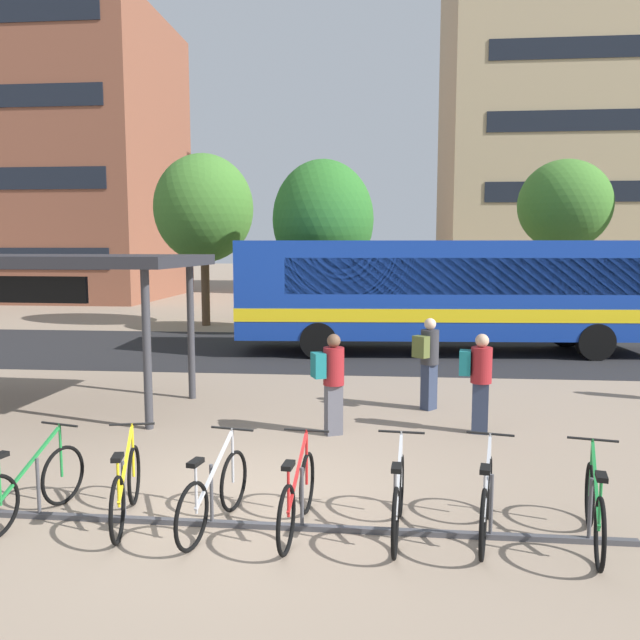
% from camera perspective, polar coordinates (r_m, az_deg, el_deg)
% --- Properties ---
extents(ground, '(200.00, 200.00, 0.00)m').
position_cam_1_polar(ground, '(8.06, -6.78, -15.78)').
color(ground, gray).
extents(bus_lane_asphalt, '(80.00, 7.20, 0.01)m').
position_cam_1_polar(bus_lane_asphalt, '(18.82, 0.39, -2.72)').
color(bus_lane_asphalt, '#232326').
rests_on(bus_lane_asphalt, ground).
extents(city_bus, '(12.15, 3.28, 3.20)m').
position_cam_1_polar(city_bus, '(18.64, 11.30, 2.55)').
color(city_bus, '#14389E').
rests_on(city_bus, ground).
extents(bike_rack, '(8.99, 0.17, 0.70)m').
position_cam_1_polar(bike_rack, '(7.46, -9.60, -16.99)').
color(bike_rack, '#47474C').
rests_on(bike_rack, ground).
extents(parked_bicycle_green_2, '(0.62, 1.68, 0.99)m').
position_cam_1_polar(parked_bicycle_green_2, '(8.04, -24.40, -13.46)').
color(parked_bicycle_green_2, black).
rests_on(parked_bicycle_green_2, ground).
extents(parked_bicycle_yellow_3, '(0.56, 1.70, 0.99)m').
position_cam_1_polar(parked_bicycle_yellow_3, '(7.66, -16.88, -14.17)').
color(parked_bicycle_yellow_3, black).
rests_on(parked_bicycle_yellow_3, ground).
extents(parked_bicycle_silver_4, '(0.54, 1.70, 0.99)m').
position_cam_1_polar(parked_bicycle_silver_4, '(7.28, -9.41, -15.09)').
color(parked_bicycle_silver_4, black).
rests_on(parked_bicycle_silver_4, ground).
extents(parked_bicycle_red_5, '(0.52, 1.72, 0.99)m').
position_cam_1_polar(parked_bicycle_red_5, '(7.12, -2.03, -15.50)').
color(parked_bicycle_red_5, black).
rests_on(parked_bicycle_red_5, ground).
extents(parked_bicycle_silver_6, '(0.52, 1.72, 0.99)m').
position_cam_1_polar(parked_bicycle_silver_6, '(7.11, 6.98, -15.61)').
color(parked_bicycle_silver_6, black).
rests_on(parked_bicycle_silver_6, ground).
extents(parked_bicycle_silver_7, '(0.57, 1.69, 0.99)m').
position_cam_1_polar(parked_bicycle_silver_7, '(7.22, 14.58, -15.40)').
color(parked_bicycle_silver_7, black).
rests_on(parked_bicycle_silver_7, ground).
extents(parked_bicycle_green_8, '(0.57, 1.69, 0.99)m').
position_cam_1_polar(parked_bicycle_green_8, '(7.37, 23.26, -15.28)').
color(parked_bicycle_green_8, black).
rests_on(parked_bicycle_green_8, ground).
extents(transit_shelter, '(6.13, 3.24, 2.89)m').
position_cam_1_polar(transit_shelter, '(13.03, -24.13, 4.45)').
color(transit_shelter, '#38383D').
rests_on(transit_shelter, ground).
extents(commuter_teal_pack_1, '(0.60, 0.49, 1.66)m').
position_cam_1_polar(commuter_teal_pack_1, '(10.38, 1.03, -5.11)').
color(commuter_teal_pack_1, '#565660').
rests_on(commuter_teal_pack_1, ground).
extents(commuter_teal_pack_2, '(0.56, 0.39, 1.65)m').
position_cam_1_polar(commuter_teal_pack_2, '(10.78, 13.95, -4.88)').
color(commuter_teal_pack_2, '#2D3851').
rests_on(commuter_teal_pack_2, ground).
extents(commuter_olive_pack_3, '(0.58, 0.59, 1.73)m').
position_cam_1_polar(commuter_olive_pack_3, '(12.11, 9.62, -3.30)').
color(commuter_olive_pack_3, '#2D3851').
rests_on(commuter_olive_pack_3, ground).
extents(street_tree_0, '(3.74, 3.74, 6.50)m').
position_cam_1_polar(street_tree_0, '(24.95, -10.31, 9.73)').
color(street_tree_0, brown).
rests_on(street_tree_0, ground).
extents(street_tree_1, '(3.38, 3.38, 6.21)m').
position_cam_1_polar(street_tree_1, '(25.62, 20.95, 9.49)').
color(street_tree_1, brown).
rests_on(street_tree_1, ground).
extents(street_tree_3, '(3.42, 3.42, 5.94)m').
position_cam_1_polar(street_tree_3, '(21.90, 0.28, 8.90)').
color(street_tree_3, brown).
rests_on(street_tree_3, ground).
extents(building_left_wing, '(17.42, 11.05, 16.01)m').
position_cam_1_polar(building_left_wing, '(42.56, -25.22, 12.70)').
color(building_left_wing, brown).
rests_on(building_left_wing, ground).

